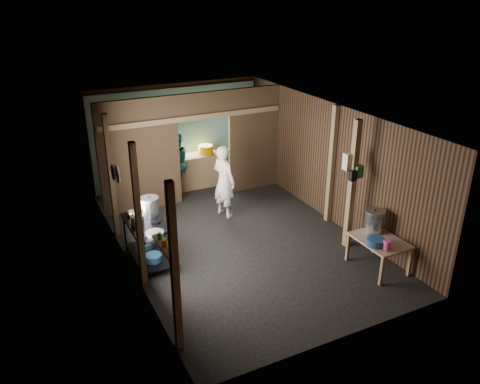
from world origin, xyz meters
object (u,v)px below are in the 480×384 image
stove_pot_large (150,206)px  cook (224,181)px  pink_bucket (387,245)px  yellow_tub (206,149)px  stock_pot (374,221)px  prep_table (378,254)px  gas_range (149,243)px

stove_pot_large → cook: size_ratio=0.22×
pink_bucket → cook: 3.89m
stove_pot_large → cook: 2.13m
cook → stove_pot_large: bearing=93.7°
pink_bucket → yellow_tub: size_ratio=0.41×
stock_pot → yellow_tub: size_ratio=1.14×
prep_table → stock_pot: (0.11, 0.32, 0.50)m
pink_bucket → yellow_tub: (-1.11, 5.48, 0.29)m
stove_pot_large → pink_bucket: size_ratio=2.27×
stove_pot_large → yellow_tub: size_ratio=0.94×
prep_table → stove_pot_large: size_ratio=2.75×
yellow_tub → cook: 1.92m
gas_range → cook: bearing=30.0°
prep_table → stove_pot_large: bearing=145.3°
stock_pot → prep_table: bearing=-109.1°
pink_bucket → prep_table: bearing=67.2°
stove_pot_large → stock_pot: size_ratio=0.83×
gas_range → stove_pot_large: (0.17, 0.37, 0.56)m
yellow_tub → stock_pot: bearing=-74.4°
prep_table → stove_pot_large: 4.36m
prep_table → yellow_tub: bearing=103.5°
gas_range → prep_table: 4.25m
stove_pot_large → pink_bucket: stove_pot_large is taller
prep_table → pink_bucket: (-0.13, -0.30, 0.38)m
stove_pot_large → stock_pot: stove_pot_large is taller
prep_table → yellow_tub: 5.37m
pink_bucket → gas_range: bearing=146.4°
pink_bucket → cook: (-1.47, 3.60, 0.15)m
yellow_tub → stove_pot_large: bearing=-130.1°
yellow_tub → pink_bucket: bearing=-78.5°
cook → stock_pot: bearing=-170.0°
yellow_tub → gas_range: bearing=-128.5°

